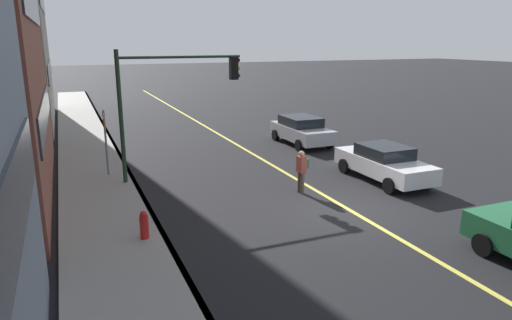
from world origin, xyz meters
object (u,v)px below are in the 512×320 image
Objects in this scene: car_silver at (302,130)px; fire_hydrant at (144,227)px; car_white at (384,162)px; street_sign_post at (106,139)px; pedestrian_with_backpack at (302,169)px; traffic_light_mast at (172,90)px.

fire_hydrant is at bearing 133.57° from car_silver.
street_sign_post is at bearing 65.82° from car_white.
car_white is at bearing -88.12° from pedestrian_with_backpack.
pedestrian_with_backpack reaches higher than fire_hydrant.
pedestrian_with_backpack reaches higher than car_white.
car_silver is at bearing -28.19° from pedestrian_with_backpack.
street_sign_post reaches higher than car_white.
car_white is 8.65m from traffic_light_mast.
traffic_light_mast is 3.36m from street_sign_post.
pedestrian_with_backpack is at bearing -70.08° from fire_hydrant.
pedestrian_with_backpack is at bearing -130.94° from traffic_light_mast.
car_white is 0.88× the size of traffic_light_mast.
traffic_light_mast is at bearing -117.70° from street_sign_post.
car_silver is 2.69× the size of pedestrian_with_backpack.
street_sign_post is (-2.57, 10.12, 0.86)m from car_silver.
fire_hydrant is at bearing 158.62° from traffic_light_mast.
car_silver is 4.49× the size of fire_hydrant.
car_white is 10.98m from street_sign_post.
pedestrian_with_backpack is 6.36m from fire_hydrant.
car_silver is 0.83× the size of traffic_light_mast.
pedestrian_with_backpack is (-0.12, 3.71, 0.18)m from car_white.
pedestrian_with_backpack is at bearing 151.81° from car_silver.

